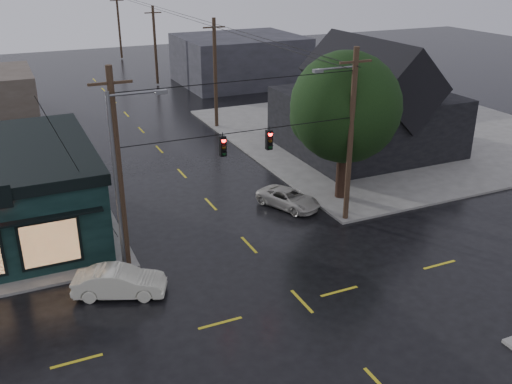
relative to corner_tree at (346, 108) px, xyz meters
name	(u,v)px	position (x,y,z in m)	size (l,w,h in m)	color
ground_plane	(302,301)	(-7.97, -9.41, -6.02)	(160.00, 160.00, 0.00)	black
sidewalk_ne	(392,132)	(12.03, 10.59, -5.95)	(28.00, 28.00, 0.15)	slate
ne_building	(368,95)	(7.03, 7.59, -1.55)	(12.60, 11.60, 8.75)	black
corner_tree	(346,108)	(0.00, 0.00, 0.00)	(6.84, 6.84, 9.32)	black
utility_pole_nw	(128,266)	(-14.47, -2.91, -6.02)	(2.00, 0.32, 10.15)	black
utility_pole_ne	(345,220)	(-1.47, -2.91, -6.02)	(2.00, 0.32, 10.15)	black
utility_pole_far_a	(217,127)	(-1.47, 18.59, -6.02)	(2.00, 0.32, 9.65)	black
utility_pole_far_b	(158,85)	(-1.47, 38.59, -6.02)	(2.00, 0.32, 9.15)	black
utility_pole_far_c	(122,59)	(-1.47, 58.59, -6.02)	(2.00, 0.32, 9.15)	black
span_signal_assembly	(246,142)	(-7.87, -2.91, -0.32)	(13.00, 0.48, 1.23)	black
streetlight_nw	(126,273)	(-14.77, -3.61, -6.02)	(5.40, 0.30, 9.15)	slate
streetlight_ne	(346,214)	(-0.97, -2.21, -6.02)	(5.40, 0.30, 9.15)	slate
bg_building_east	(240,60)	(8.03, 35.59, -3.22)	(14.00, 12.00, 5.60)	#29292E
sedan_cream	(119,282)	(-15.40, -5.43, -5.33)	(1.47, 4.21, 1.39)	beige
suv_silver	(288,199)	(-3.68, 0.17, -5.44)	(1.92, 4.15, 1.15)	#B2AEA4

